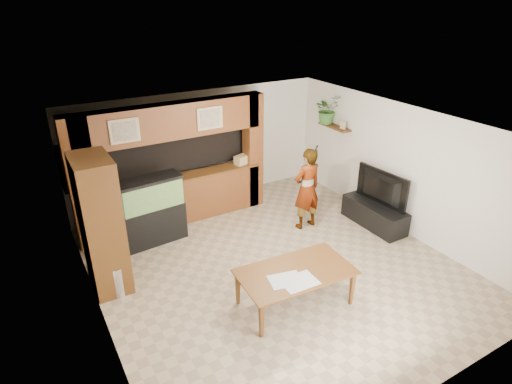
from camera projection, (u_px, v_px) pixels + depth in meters
floor at (275, 266)px, 7.80m from camera, size 6.50×6.50×0.00m
ceiling at (278, 129)px, 6.69m from camera, size 6.50×6.50×0.00m
wall_back at (200, 148)px, 9.79m from camera, size 6.00×0.00×6.00m
wall_left at (93, 252)px, 5.88m from camera, size 0.00×6.50×6.50m
wall_right at (401, 169)px, 8.62m from camera, size 0.00×6.50×6.50m
partition at (169, 163)px, 8.87m from camera, size 4.20×0.99×2.60m
wall_clock at (75, 186)px, 6.42m from camera, size 0.05×0.25×0.25m
wall_shelf at (334, 127)px, 9.90m from camera, size 0.25×0.90×0.04m
pantry_cabinet at (101, 225)px, 6.86m from camera, size 0.58×0.94×2.30m
trash_can at (117, 280)px, 7.00m from camera, size 0.29×0.29×0.54m
aquarium at (152, 211)px, 8.31m from camera, size 1.23×0.46×1.36m
tv_stand at (374, 215)px, 9.08m from camera, size 0.54×1.47×0.49m
television at (378, 189)px, 8.82m from camera, size 0.27×1.28×0.73m
photo_frame at (343, 125)px, 9.63m from camera, size 0.06×0.14×0.18m
potted_plant at (327, 109)px, 9.94m from camera, size 0.63×0.55×0.66m
person at (307, 189)px, 8.76m from camera, size 0.66×0.45×1.75m
microphone at (316, 148)px, 8.27m from camera, size 0.03×0.09×0.15m
dining_table at (296, 289)px, 6.72m from camera, size 1.85×1.11×0.63m
newspaper_a at (299, 282)px, 6.37m from camera, size 0.55×0.41×0.01m
newspaper_b at (286, 280)px, 6.40m from camera, size 0.56×0.46×0.01m
counter_box at (241, 160)px, 9.53m from camera, size 0.34×0.28×0.20m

